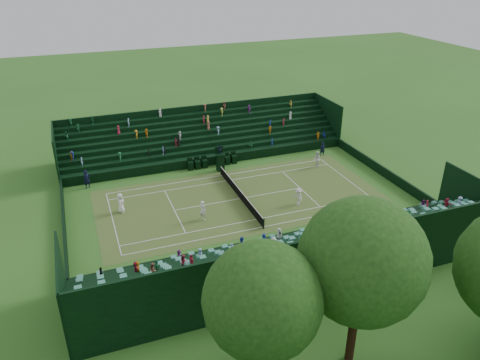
{
  "coord_description": "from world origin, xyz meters",
  "views": [
    {
      "loc": [
        36.83,
        -13.76,
        21.26
      ],
      "look_at": [
        0.0,
        0.0,
        2.0
      ],
      "focal_mm": 35.0,
      "sensor_mm": 36.0,
      "label": 1
    }
  ],
  "objects_px": {
    "player_near_west": "(121,203)",
    "player_far_west": "(317,159)",
    "umpire_chair": "(220,160)",
    "tennis_net": "(240,194)",
    "player_far_east": "(298,197)",
    "player_near_east": "(203,210)"
  },
  "relations": [
    {
      "from": "umpire_chair",
      "to": "player_near_west",
      "type": "relative_size",
      "value": 1.58
    },
    {
      "from": "umpire_chair",
      "to": "player_near_west",
      "type": "height_order",
      "value": "umpire_chair"
    },
    {
      "from": "player_near_west",
      "to": "player_far_west",
      "type": "bearing_deg",
      "value": -67.3
    },
    {
      "from": "tennis_net",
      "to": "umpire_chair",
      "type": "height_order",
      "value": "umpire_chair"
    },
    {
      "from": "player_near_east",
      "to": "player_far_west",
      "type": "relative_size",
      "value": 1.02
    },
    {
      "from": "player_far_west",
      "to": "player_far_east",
      "type": "relative_size",
      "value": 1.11
    },
    {
      "from": "player_near_west",
      "to": "tennis_net",
      "type": "bearing_deg",
      "value": -81.46
    },
    {
      "from": "umpire_chair",
      "to": "player_far_west",
      "type": "height_order",
      "value": "umpire_chair"
    },
    {
      "from": "player_far_east",
      "to": "player_far_west",
      "type": "bearing_deg",
      "value": 131.01
    },
    {
      "from": "umpire_chair",
      "to": "player_far_east",
      "type": "distance_m",
      "value": 10.62
    },
    {
      "from": "tennis_net",
      "to": "umpire_chair",
      "type": "xyz_separation_m",
      "value": [
        -6.75,
        0.26,
        0.73
      ]
    },
    {
      "from": "player_far_west",
      "to": "tennis_net",
      "type": "bearing_deg",
      "value": -53.47
    },
    {
      "from": "player_near_west",
      "to": "player_near_east",
      "type": "bearing_deg",
      "value": -104.56
    },
    {
      "from": "player_near_west",
      "to": "player_far_west",
      "type": "height_order",
      "value": "player_near_west"
    },
    {
      "from": "tennis_net",
      "to": "player_near_west",
      "type": "bearing_deg",
      "value": -97.27
    },
    {
      "from": "player_near_east",
      "to": "player_far_east",
      "type": "xyz_separation_m",
      "value": [
        0.47,
        9.08,
        -0.1
      ]
    },
    {
      "from": "player_near_west",
      "to": "umpire_chair",
      "type": "bearing_deg",
      "value": -48.64
    },
    {
      "from": "tennis_net",
      "to": "player_far_west",
      "type": "height_order",
      "value": "player_far_west"
    },
    {
      "from": "player_near_west",
      "to": "player_near_east",
      "type": "distance_m",
      "value": 7.57
    },
    {
      "from": "player_near_west",
      "to": "player_far_west",
      "type": "distance_m",
      "value": 21.51
    },
    {
      "from": "umpire_chair",
      "to": "player_far_east",
      "type": "relative_size",
      "value": 1.79
    },
    {
      "from": "player_far_east",
      "to": "player_near_west",
      "type": "bearing_deg",
      "value": -114.55
    }
  ]
}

